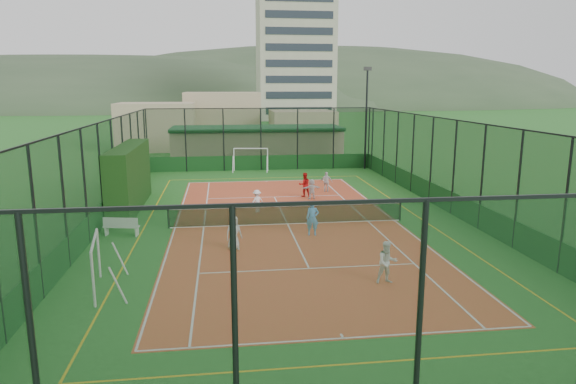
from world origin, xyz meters
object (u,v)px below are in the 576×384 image
object	(u,v)px
child_near_left	(234,233)
child_far_left	(257,201)
futsal_goal_far	(251,160)
child_far_right	(326,182)
white_bench	(121,226)
futsal_goal_near	(96,266)
clubhouse	(257,144)
child_far_back	(312,189)
child_near_right	(387,262)
coach	(304,185)
apartment_tower	(295,44)
child_near_mid	(312,218)
floodlight_ne	(366,119)

from	to	relation	value
child_near_left	child_far_left	xyz separation A→B (m)	(1.40, 6.31, -0.10)
futsal_goal_far	child_far_right	xyz separation A→B (m)	(4.38, -9.07, -0.25)
white_bench	futsal_goal_near	world-z (taller)	futsal_goal_near
clubhouse	child_far_back	size ratio (longest dim) A/B	12.50
futsal_goal_near	child_near_right	bearing A→B (deg)	-102.45
futsal_goal_far	child_far_left	bearing A→B (deg)	-83.80
clubhouse	child_near_right	world-z (taller)	clubhouse
clubhouse	child_far_left	xyz separation A→B (m)	(-1.34, -19.39, -0.94)
clubhouse	child_near_right	bearing A→B (deg)	-85.40
coach	white_bench	bearing A→B (deg)	27.62
futsal_goal_near	child_near_left	distance (m)	6.06
apartment_tower	coach	distance (m)	77.65
white_bench	futsal_goal_near	xyz separation A→B (m)	(0.42, -6.61, 0.43)
futsal_goal_far	child_near_mid	distance (m)	18.78
floodlight_ne	child_far_left	world-z (taller)	floodlight_ne
floodlight_ne	child_near_left	distance (m)	23.50
child_near_right	child_far_left	world-z (taller)	child_near_right
child_far_left	coach	size ratio (longest dim) A/B	0.83
child_near_mid	coach	bearing A→B (deg)	92.04
apartment_tower	coach	world-z (taller)	apartment_tower
clubhouse	futsal_goal_far	world-z (taller)	clubhouse
clubhouse	child_far_right	world-z (taller)	clubhouse
child_near_right	futsal_goal_near	bearing A→B (deg)	173.72
clubhouse	white_bench	world-z (taller)	clubhouse
floodlight_ne	child_near_right	world-z (taller)	floodlight_ne
floodlight_ne	white_bench	distance (m)	24.32
apartment_tower	futsal_goal_near	world-z (taller)	apartment_tower
futsal_goal_far	child_far_left	distance (m)	14.09
floodlight_ne	futsal_goal_far	size ratio (longest dim) A/B	2.94
floodlight_ne	futsal_goal_near	size ratio (longest dim) A/B	2.99
white_bench	futsal_goal_far	world-z (taller)	futsal_goal_far
child_far_back	child_far_left	bearing A→B (deg)	29.45
floodlight_ne	futsal_goal_far	distance (m)	10.00
child_far_right	child_far_back	world-z (taller)	child_far_right
white_bench	coach	world-z (taller)	coach
white_bench	child_near_right	xyz separation A→B (m)	(10.23, -7.18, 0.30)
child_near_left	child_near_right	xyz separation A→B (m)	(5.17, -4.46, 0.03)
futsal_goal_near	child_near_right	distance (m)	9.83
child_near_left	floodlight_ne	bearing A→B (deg)	38.12
floodlight_ne	coach	xyz separation A→B (m)	(-6.73, -10.26, -3.37)
white_bench	child_far_back	size ratio (longest dim) A/B	1.33
child_near_right	child_far_back	xyz separation A→B (m)	(-0.23, 13.75, -0.14)
clubhouse	apartment_tower	world-z (taller)	apartment_tower
futsal_goal_near	coach	distance (m)	16.73
floodlight_ne	futsal_goal_far	bearing A→B (deg)	179.49
clubhouse	child_far_left	bearing A→B (deg)	-93.94
apartment_tower	child_far_back	size ratio (longest dim) A/B	24.67
apartment_tower	floodlight_ne	bearing A→B (deg)	-92.98
futsal_goal_far	child_far_back	size ratio (longest dim) A/B	2.31
futsal_goal_far	child_far_back	world-z (taller)	futsal_goal_far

